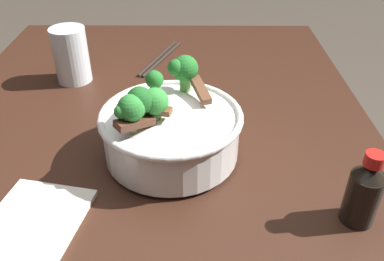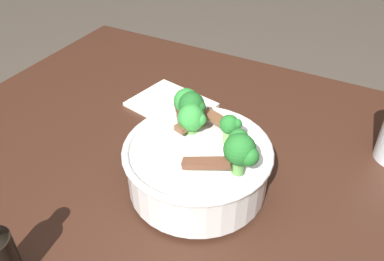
{
  "view_description": "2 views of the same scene",
  "coord_description": "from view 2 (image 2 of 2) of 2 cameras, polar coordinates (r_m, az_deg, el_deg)",
  "views": [
    {
      "loc": [
        -0.6,
        -0.08,
        1.21
      ],
      "look_at": [
        -0.02,
        -0.08,
        0.8
      ],
      "focal_mm": 37.63,
      "sensor_mm": 36.0,
      "label": 1
    },
    {
      "loc": [
        0.18,
        -0.48,
        1.26
      ],
      "look_at": [
        -0.07,
        -0.0,
        0.85
      ],
      "focal_mm": 37.49,
      "sensor_mm": 36.0,
      "label": 2
    }
  ],
  "objects": [
    {
      "name": "rice_bowl",
      "position": [
        0.65,
        0.89,
        -4.11
      ],
      "size": [
        0.24,
        0.24,
        0.16
      ],
      "color": "white",
      "rests_on": "dining_table"
    },
    {
      "name": "folded_napkin",
      "position": [
        0.89,
        -2.98,
        3.71
      ],
      "size": [
        0.19,
        0.16,
        0.01
      ],
      "primitive_type": "cube",
      "rotation": [
        0.0,
        0.0,
        -0.2
      ],
      "color": "silver",
      "rests_on": "dining_table"
    },
    {
      "name": "dining_table",
      "position": [
        0.81,
        4.75,
        -13.46
      ],
      "size": [
        1.24,
        0.88,
        0.77
      ],
      "color": "#381E14",
      "rests_on": "ground"
    }
  ]
}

